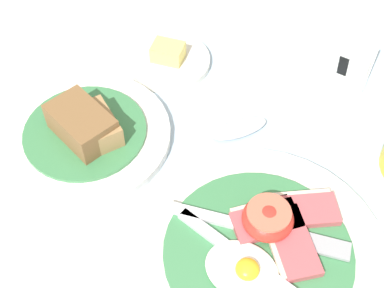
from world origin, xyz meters
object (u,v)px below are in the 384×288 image
breakfast_plate (260,250)px  butter_dish (168,60)px  number_card (346,62)px  teaspoon_by_saucer (260,122)px  bread_plate (86,132)px

breakfast_plate → butter_dish: (-0.22, 0.20, -0.00)m
number_card → teaspoon_by_saucer: number_card is taller
butter_dish → teaspoon_by_saucer: size_ratio=0.67×
butter_dish → breakfast_plate: bearing=-41.4°
bread_plate → butter_dish: (0.02, 0.16, -0.01)m
bread_plate → number_card: number_card is taller
bread_plate → teaspoon_by_saucer: size_ratio=1.21×
butter_dish → teaspoon_by_saucer: (0.15, -0.04, -0.00)m
bread_plate → butter_dish: bread_plate is taller
breakfast_plate → butter_dish: size_ratio=2.36×
bread_plate → breakfast_plate: bearing=-9.0°
teaspoon_by_saucer → butter_dish: bearing=-66.6°
teaspoon_by_saucer → number_card: bearing=-170.5°
breakfast_plate → bread_plate: size_ratio=1.31×
number_card → teaspoon_by_saucer: bearing=-116.6°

